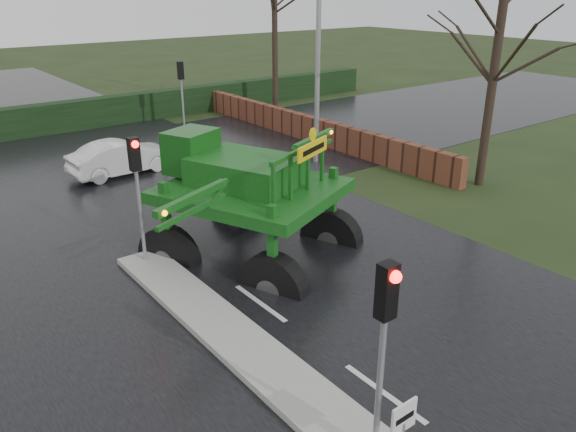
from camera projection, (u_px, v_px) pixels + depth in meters
ground at (384, 394)px, 10.36m from camera, size 140.00×140.00×0.00m
road_main at (151, 224)px, 17.68m from camera, size 14.00×80.00×0.02m
road_cross at (85, 177)px, 22.07m from camera, size 80.00×12.00×0.02m
median_island at (237, 340)px, 11.79m from camera, size 1.20×10.00×0.16m
hedge_row at (27, 121)px, 27.65m from camera, size 44.00×0.90×1.50m
brick_wall at (295, 124)px, 27.77m from camera, size 0.40×20.00×1.20m
keep_left_sign at (403, 428)px, 8.13m from camera, size 0.50×0.07×1.35m
traffic_signal_near at (385, 323)px, 7.90m from camera, size 0.26×0.33×3.52m
traffic_signal_mid at (136, 174)px, 14.12m from camera, size 0.26×0.33×3.52m
traffic_signal_far at (181, 81)px, 27.69m from camera, size 0.26×0.33×3.52m
street_light_right at (313, 13)px, 21.48m from camera, size 3.85×0.30×10.00m
tree_right_near at (498, 41)px, 19.26m from camera, size 5.60×5.60×9.64m
crop_sprayer at (264, 204)px, 13.23m from camera, size 7.77×6.27×4.67m
white_sedan at (124, 174)px, 22.37m from camera, size 4.17×1.64×1.35m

